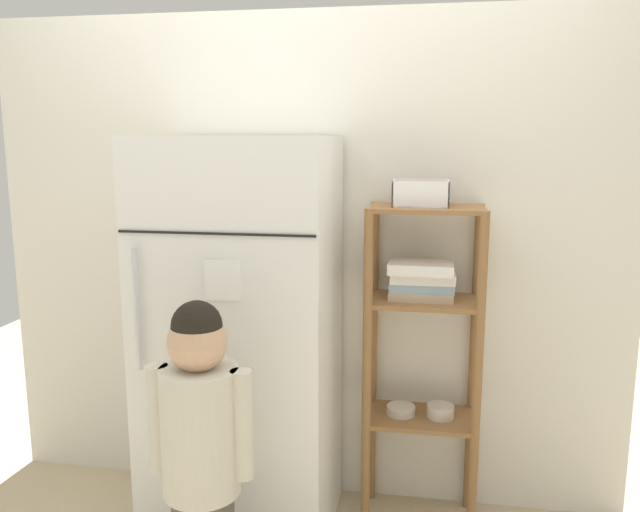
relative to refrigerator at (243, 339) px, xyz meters
name	(u,v)px	position (x,y,z in m)	size (l,w,h in m)	color
kitchen_wall_back	(304,263)	(0.18, 0.32, 0.25)	(2.73, 0.03, 2.08)	silver
refrigerator	(243,339)	(0.00, 0.00, 0.00)	(0.71, 0.62, 1.58)	white
child_standing	(201,430)	(0.01, -0.51, -0.14)	(0.35, 0.26, 1.08)	#545148
pantry_shelf_unit	(422,328)	(0.69, 0.15, 0.04)	(0.45, 0.29, 1.31)	olive
fruit_bin	(422,196)	(0.68, 0.15, 0.56)	(0.21, 0.18, 0.10)	white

